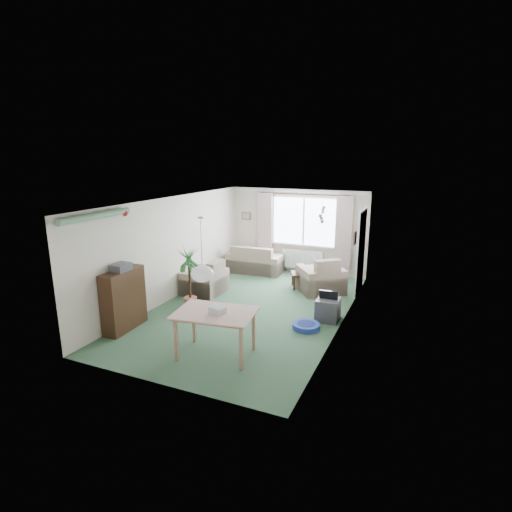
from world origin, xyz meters
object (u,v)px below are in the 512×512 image
at_px(armchair_corner, 321,274).
at_px(dining_table, 216,334).
at_px(sofa, 256,259).
at_px(pet_bed, 306,326).
at_px(tv_cube, 328,309).
at_px(armchair_left, 204,276).
at_px(bookshelf, 124,300).
at_px(coffee_table, 308,280).
at_px(houseplant, 189,278).

xyz_separation_m(armchair_corner, dining_table, (-0.79, -3.94, -0.07)).
distance_m(sofa, dining_table, 5.07).
bearing_deg(pet_bed, tv_cube, 65.16).
relative_size(sofa, armchair_left, 1.68).
bearing_deg(bookshelf, coffee_table, 53.16).
bearing_deg(coffee_table, sofa, 156.81).
bearing_deg(sofa, bookshelf, 77.56).
bearing_deg(dining_table, tv_cube, 58.29).
relative_size(armchair_left, coffee_table, 1.08).
bearing_deg(dining_table, coffee_table, 84.03).
relative_size(dining_table, pet_bed, 2.25).
xyz_separation_m(sofa, dining_table, (1.40, -4.87, -0.01)).
height_order(sofa, houseplant, houseplant).
height_order(coffee_table, pet_bed, coffee_table).
height_order(armchair_corner, bookshelf, bookshelf).
bearing_deg(dining_table, pet_bed, 55.95).
bearing_deg(armchair_left, armchair_corner, 117.61).
height_order(coffee_table, houseplant, houseplant).
relative_size(houseplant, pet_bed, 2.63).
xyz_separation_m(armchair_left, coffee_table, (2.24, 1.41, -0.22)).
height_order(armchair_corner, dining_table, armchair_corner).
bearing_deg(coffee_table, dining_table, -95.97).
bearing_deg(armchair_left, pet_bed, 72.04).
bearing_deg(armchair_left, coffee_table, 123.94).
distance_m(sofa, houseplant, 3.25).
bearing_deg(dining_table, sofa, 105.99).
bearing_deg(coffee_table, armchair_left, -147.80).
distance_m(bookshelf, houseplant, 1.53).
bearing_deg(dining_table, armchair_corner, 78.72).
height_order(sofa, pet_bed, sofa).
xyz_separation_m(tv_cube, pet_bed, (-0.28, -0.61, -0.17)).
height_order(coffee_table, bookshelf, bookshelf).
height_order(armchair_corner, pet_bed, armchair_corner).
distance_m(dining_table, tv_cube, 2.64).
xyz_separation_m(sofa, armchair_left, (-0.42, -2.19, 0.02)).
height_order(armchair_left, coffee_table, armchair_left).
distance_m(houseplant, dining_table, 2.29).
height_order(sofa, bookshelf, bookshelf).
bearing_deg(sofa, pet_bed, 124.50).
bearing_deg(coffee_table, houseplant, -129.06).
xyz_separation_m(armchair_left, pet_bed, (2.92, -1.04, -0.37)).
distance_m(armchair_corner, tv_cube, 1.81).
height_order(houseplant, pet_bed, houseplant).
xyz_separation_m(armchair_left, dining_table, (1.82, -2.68, -0.04)).
distance_m(tv_cube, pet_bed, 0.69).
height_order(armchair_corner, houseplant, houseplant).
bearing_deg(sofa, houseplant, 83.92).
xyz_separation_m(sofa, houseplant, (-0.17, -3.23, 0.31)).
distance_m(coffee_table, dining_table, 4.12).
bearing_deg(pet_bed, dining_table, -124.05).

